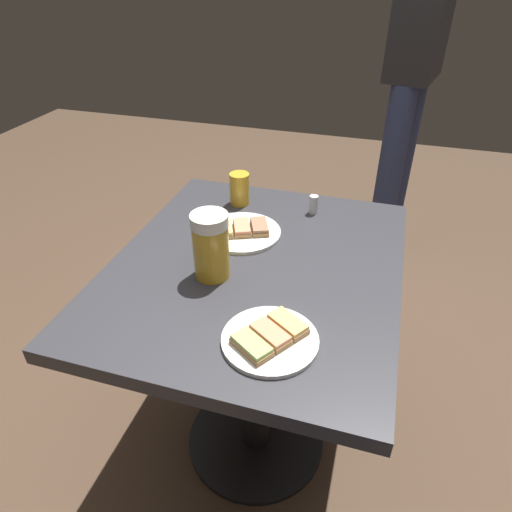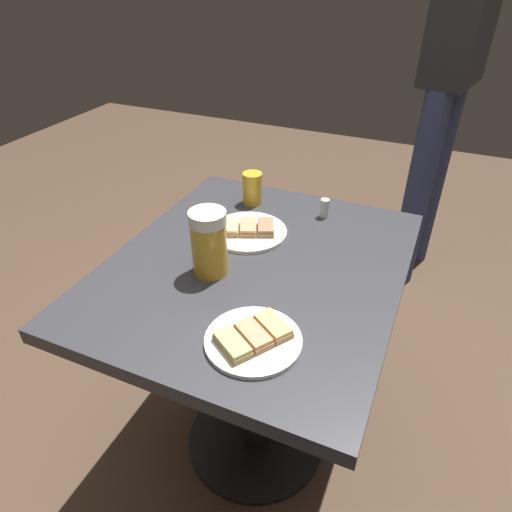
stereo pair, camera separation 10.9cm
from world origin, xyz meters
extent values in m
plane|color=#4C3828|center=(0.00, 0.00, 0.00)|extent=(6.00, 6.00, 0.00)
cylinder|color=black|center=(0.00, 0.00, 0.01)|extent=(0.44, 0.44, 0.01)
cylinder|color=black|center=(0.00, 0.00, 0.36)|extent=(0.09, 0.09, 0.68)
cube|color=#333338|center=(0.00, 0.00, 0.70)|extent=(0.69, 0.81, 0.04)
cylinder|color=white|center=(0.10, -0.25, 0.72)|extent=(0.19, 0.19, 0.01)
cube|color=#9E7547|center=(0.08, -0.29, 0.73)|extent=(0.09, 0.08, 0.01)
cube|color=#ADC66B|center=(0.08, -0.29, 0.74)|extent=(0.09, 0.08, 0.01)
cube|color=#9E7547|center=(0.10, -0.25, 0.73)|extent=(0.09, 0.08, 0.01)
cube|color=#EA8E66|center=(0.10, -0.25, 0.74)|extent=(0.09, 0.08, 0.01)
cube|color=#9E7547|center=(0.13, -0.21, 0.73)|extent=(0.09, 0.08, 0.01)
cube|color=#E5B266|center=(0.13, -0.21, 0.74)|extent=(0.09, 0.08, 0.01)
cylinder|color=white|center=(-0.07, 0.12, 0.72)|extent=(0.21, 0.21, 0.01)
cube|color=#9E7547|center=(-0.12, 0.10, 0.73)|extent=(0.07, 0.09, 0.01)
cube|color=#EFE07A|center=(-0.12, 0.10, 0.74)|extent=(0.07, 0.09, 0.01)
cube|color=#9E7547|center=(-0.07, 0.12, 0.73)|extent=(0.07, 0.09, 0.01)
cube|color=#EA8E66|center=(-0.07, 0.12, 0.74)|extent=(0.07, 0.09, 0.01)
cube|color=#9E7547|center=(-0.03, 0.14, 0.73)|extent=(0.07, 0.09, 0.01)
cube|color=#997051|center=(-0.03, 0.14, 0.74)|extent=(0.07, 0.09, 0.01)
cylinder|color=gold|center=(-0.08, -0.07, 0.78)|extent=(0.08, 0.08, 0.13)
cylinder|color=white|center=(-0.08, -0.07, 0.86)|extent=(0.08, 0.08, 0.03)
torus|color=silver|center=(-0.11, -0.03, 0.79)|extent=(0.05, 0.09, 0.09)
cylinder|color=gold|center=(-0.14, 0.28, 0.76)|extent=(0.06, 0.06, 0.09)
cylinder|color=silver|center=(0.08, 0.29, 0.74)|extent=(0.03, 0.03, 0.05)
cylinder|color=navy|center=(0.29, 1.10, 0.45)|extent=(0.11, 0.11, 0.90)
cylinder|color=navy|center=(0.33, 1.32, 0.45)|extent=(0.11, 0.11, 0.90)
camera|label=1|loc=(0.26, -0.86, 1.35)|focal=31.79mm
camera|label=2|loc=(0.36, -0.82, 1.35)|focal=31.79mm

